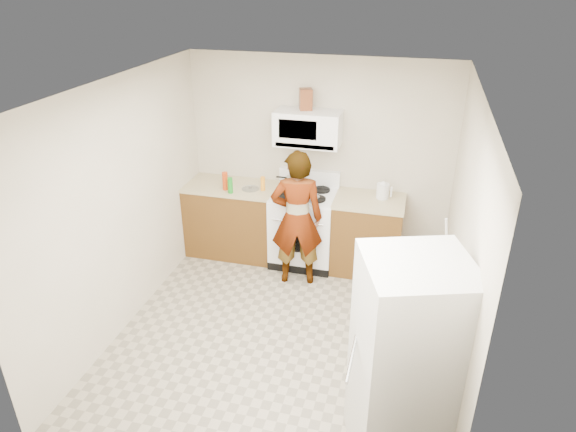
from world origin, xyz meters
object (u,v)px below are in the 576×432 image
(gas_range, at_px, (304,226))
(person, at_px, (297,219))
(fridge, at_px, (407,366))
(kettle, at_px, (383,191))
(saucepan, at_px, (296,182))
(microwave, at_px, (308,128))

(gas_range, bearing_deg, person, -87.83)
(gas_range, distance_m, fridge, 2.96)
(person, height_order, kettle, person)
(kettle, bearing_deg, gas_range, 173.21)
(person, xyz_separation_m, kettle, (0.90, 0.55, 0.21))
(gas_range, xyz_separation_m, fridge, (1.34, -2.61, 0.36))
(fridge, bearing_deg, saucepan, 99.53)
(kettle, bearing_deg, microwave, 165.23)
(saucepan, bearing_deg, kettle, -1.70)
(gas_range, height_order, person, person)
(gas_range, xyz_separation_m, kettle, (0.92, 0.09, 0.54))
(microwave, height_order, saucepan, microwave)
(fridge, distance_m, saucepan, 3.10)
(kettle, distance_m, saucepan, 1.05)
(person, bearing_deg, gas_range, -100.36)
(fridge, xyz_separation_m, saucepan, (-1.47, 2.73, 0.17))
(microwave, distance_m, kettle, 1.14)
(saucepan, bearing_deg, microwave, 3.56)
(gas_range, xyz_separation_m, person, (0.02, -0.46, 0.33))
(gas_range, relative_size, microwave, 1.49)
(person, relative_size, fridge, 0.96)
(microwave, height_order, fridge, microwave)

